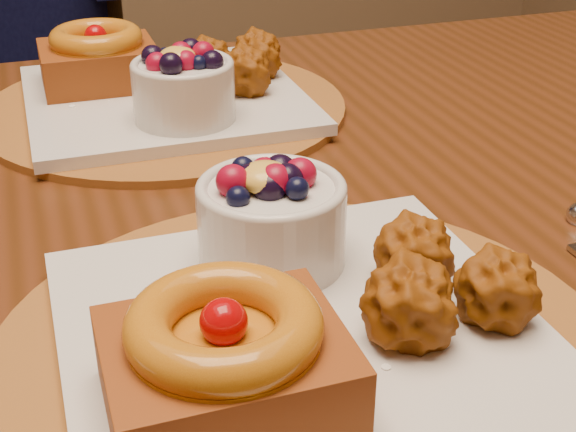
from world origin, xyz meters
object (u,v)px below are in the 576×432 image
object	(u,v)px
chair_far	(30,136)
place_setting_far	(161,87)
dining_table	(220,279)
place_setting_near	(296,313)

from	to	relation	value
chair_far	place_setting_far	bearing A→B (deg)	-69.21
dining_table	chair_far	size ratio (longest dim) A/B	1.97
place_setting_far	chair_far	distance (m)	0.84
place_setting_far	chair_far	size ratio (longest dim) A/B	0.47
place_setting_near	place_setting_far	size ratio (longest dim) A/B	1.00
dining_table	place_setting_far	world-z (taller)	place_setting_far
place_setting_near	chair_far	size ratio (longest dim) A/B	0.47
place_setting_near	place_setting_far	distance (m)	0.43
place_setting_near	chair_far	bearing A→B (deg)	96.95
dining_table	place_setting_far	xyz separation A→B (m)	(-0.00, 0.21, 0.11)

